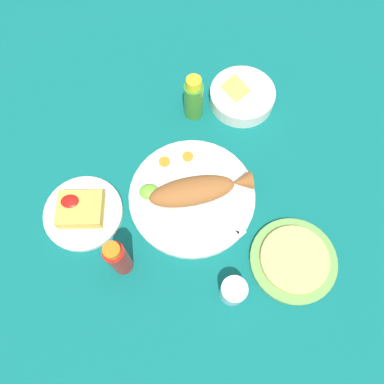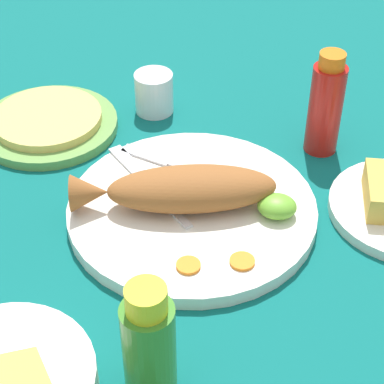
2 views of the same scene
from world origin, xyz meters
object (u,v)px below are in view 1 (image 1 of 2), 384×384
main_plate (192,197)px  fried_fish (198,190)px  fork_near (220,211)px  guacamole_bowl (242,96)px  hot_sauce_bottle_red (118,258)px  salt_cup (233,291)px  fork_far (206,224)px  side_plate_fries (83,213)px  tortilla_plate (293,260)px  hot_sauce_bottle_green (194,98)px

main_plate → fried_fish: size_ratio=1.21×
fork_near → guacamole_bowl: bearing=126.4°
hot_sauce_bottle_red → salt_cup: hot_sauce_bottle_red is taller
salt_cup → guacamole_bowl: (-0.06, -0.51, -0.00)m
main_plate → fork_far: (-0.03, 0.07, 0.01)m
main_plate → fork_far: size_ratio=1.73×
fork_far → salt_cup: 0.16m
side_plate_fries → fork_far: bearing=172.7°
fork_far → side_plate_fries: (0.29, -0.04, -0.01)m
main_plate → hot_sauce_bottle_red: size_ratio=2.08×
hot_sauce_bottle_red → fried_fish: bearing=-136.4°
fried_fish → tortilla_plate: fried_fish is taller
side_plate_fries → fried_fish: bearing=-171.9°
hot_sauce_bottle_green → salt_cup: size_ratio=2.22×
main_plate → hot_sauce_bottle_red: bearing=45.5°
tortilla_plate → side_plate_fries: bearing=-14.2°
guacamole_bowl → hot_sauce_bottle_red: bearing=56.1°
fork_far → side_plate_fries: fork_far is taller
hot_sauce_bottle_red → tortilla_plate: size_ratio=0.74×
hot_sauce_bottle_red → guacamole_bowl: bearing=-123.9°
salt_cup → fork_far: bearing=-70.9°
fried_fish → fork_near: 0.07m
fried_fish → fork_near: fried_fish is taller
salt_cup → side_plate_fries: bearing=-29.0°
fork_near → hot_sauce_bottle_red: size_ratio=1.01×
tortilla_plate → fork_far: bearing=-23.7°
fork_near → tortilla_plate: bearing=12.8°
guacamole_bowl → tortilla_plate: 0.45m
fried_fish → side_plate_fries: bearing=-2.4°
salt_cup → hot_sauce_bottle_red: bearing=-15.3°
hot_sauce_bottle_red → hot_sauce_bottle_green: size_ratio=1.09×
side_plate_fries → tortilla_plate: (-0.49, 0.12, 0.00)m
fork_near → hot_sauce_bottle_red: 0.26m
salt_cup → tortilla_plate: 0.16m
fork_near → hot_sauce_bottle_red: (0.23, 0.12, 0.05)m
fork_near → tortilla_plate: fork_near is taller
fork_near → hot_sauce_bottle_green: (0.06, -0.29, 0.04)m
fried_fish → hot_sauce_bottle_green: size_ratio=1.86×
main_plate → hot_sauce_bottle_green: size_ratio=2.25×
salt_cup → tortilla_plate: salt_cup is taller
salt_cup → tortilla_plate: bearing=-154.5°
hot_sauce_bottle_green → fork_far: bearing=93.9°
fork_far → salt_cup: size_ratio=2.90×
fork_near → hot_sauce_bottle_green: bearing=150.4°
fork_near → fork_far: bearing=-87.9°
main_plate → fork_near: bearing=148.1°
fried_fish → side_plate_fries: 0.28m
fried_fish → salt_cup: bearing=96.6°
fried_fish → fork_far: fried_fish is taller
fork_near → side_plate_fries: bearing=-131.6°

